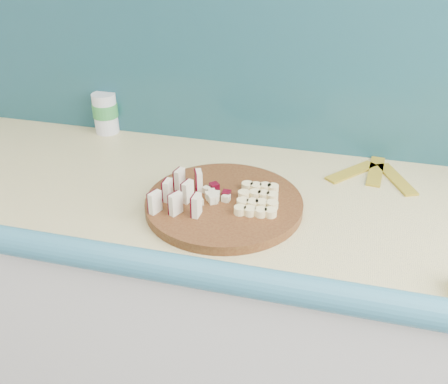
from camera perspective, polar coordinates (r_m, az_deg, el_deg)
kitchen_counter at (r=1.46m, az=7.67°, el=-16.60°), size 2.20×0.63×0.91m
backsplash at (r=1.33m, az=11.57°, el=14.43°), size 2.20×0.02×0.50m
cutting_board at (r=1.13m, az=0.00°, el=-1.36°), size 0.39×0.39×0.02m
apple_wedges at (r=1.10m, az=-5.08°, el=-0.11°), size 0.11×0.15×0.05m
apple_chunks at (r=1.12m, az=-1.17°, el=-0.41°), size 0.05×0.06×0.02m
banana_slices at (r=1.11m, az=3.91°, el=-0.82°), size 0.10×0.14×0.02m
canister at (r=1.53m, az=-13.40°, el=8.84°), size 0.07×0.07×0.12m
banana_peel at (r=1.32m, az=16.81°, el=1.98°), size 0.22×0.19×0.01m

